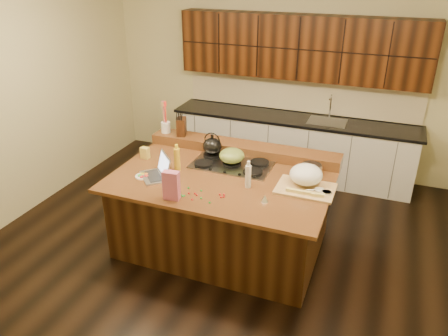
% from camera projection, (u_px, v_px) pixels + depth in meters
% --- Properties ---
extents(room, '(5.52, 5.02, 2.72)m').
position_uv_depth(room, '(222.00, 140.00, 4.66)').
color(room, black).
rests_on(room, ground).
extents(island, '(2.40, 1.60, 0.92)m').
position_uv_depth(island, '(222.00, 211.00, 5.04)').
color(island, black).
rests_on(island, ground).
extents(back_ledge, '(2.40, 0.30, 0.12)m').
position_uv_depth(back_ledge, '(243.00, 148.00, 5.41)').
color(back_ledge, black).
rests_on(back_ledge, island).
extents(cooktop, '(0.92, 0.52, 0.05)m').
position_uv_depth(cooktop, '(232.00, 164.00, 5.09)').
color(cooktop, gray).
rests_on(cooktop, island).
extents(back_counter, '(3.70, 0.66, 2.40)m').
position_uv_depth(back_counter, '(295.00, 114.00, 6.59)').
color(back_counter, silver).
rests_on(back_counter, ground).
extents(kettle, '(0.27, 0.27, 0.21)m').
position_uv_depth(kettle, '(212.00, 146.00, 5.24)').
color(kettle, black).
rests_on(kettle, cooktop).
extents(green_bowl, '(0.35, 0.35, 0.16)m').
position_uv_depth(green_bowl, '(232.00, 156.00, 5.04)').
color(green_bowl, olive).
rests_on(green_bowl, cooktop).
extents(laptop, '(0.45, 0.45, 0.25)m').
position_uv_depth(laptop, '(158.00, 171.00, 4.81)').
color(laptop, '#B7B7BC').
rests_on(laptop, island).
extents(oil_bottle, '(0.08, 0.08, 0.27)m').
position_uv_depth(oil_bottle, '(177.00, 160.00, 4.92)').
color(oil_bottle, gold).
rests_on(oil_bottle, island).
extents(vinegar_bottle, '(0.08, 0.08, 0.25)m').
position_uv_depth(vinegar_bottle, '(248.00, 176.00, 4.57)').
color(vinegar_bottle, silver).
rests_on(vinegar_bottle, island).
extents(wooden_tray, '(0.60, 0.48, 0.24)m').
position_uv_depth(wooden_tray, '(306.00, 178.00, 4.58)').
color(wooden_tray, tan).
rests_on(wooden_tray, island).
extents(ramekin_a, '(0.11, 0.11, 0.04)m').
position_uv_depth(ramekin_a, '(319.00, 191.00, 4.49)').
color(ramekin_a, white).
rests_on(ramekin_a, island).
extents(ramekin_b, '(0.11, 0.11, 0.04)m').
position_uv_depth(ramekin_b, '(327.00, 194.00, 4.44)').
color(ramekin_b, white).
rests_on(ramekin_b, island).
extents(ramekin_c, '(0.12, 0.12, 0.04)m').
position_uv_depth(ramekin_c, '(327.00, 193.00, 4.45)').
color(ramekin_c, white).
rests_on(ramekin_c, island).
extents(strainer_bowl, '(0.31, 0.31, 0.09)m').
position_uv_depth(strainer_bowl, '(311.00, 170.00, 4.89)').
color(strainer_bowl, '#996B3F').
rests_on(strainer_bowl, island).
extents(kitchen_timer, '(0.11, 0.11, 0.07)m').
position_uv_depth(kitchen_timer, '(265.00, 198.00, 4.33)').
color(kitchen_timer, silver).
rests_on(kitchen_timer, island).
extents(pink_bag, '(0.17, 0.10, 0.30)m').
position_uv_depth(pink_bag, '(171.00, 185.00, 4.33)').
color(pink_bag, '#B95773').
rests_on(pink_bag, island).
extents(candy_plate, '(0.19, 0.19, 0.01)m').
position_uv_depth(candy_plate, '(143.00, 176.00, 4.84)').
color(candy_plate, white).
rests_on(candy_plate, island).
extents(package_box, '(0.11, 0.08, 0.14)m').
position_uv_depth(package_box, '(145.00, 153.00, 5.25)').
color(package_box, '#DDC44E').
rests_on(package_box, island).
extents(utensil_crock, '(0.16, 0.16, 0.14)m').
position_uv_depth(utensil_crock, '(166.00, 127.00, 5.70)').
color(utensil_crock, white).
rests_on(utensil_crock, back_ledge).
extents(knife_block, '(0.16, 0.21, 0.22)m').
position_uv_depth(knife_block, '(181.00, 127.00, 5.61)').
color(knife_block, black).
rests_on(knife_block, back_ledge).
extents(gumdrop_0, '(0.02, 0.02, 0.02)m').
position_uv_depth(gumdrop_0, '(221.00, 197.00, 4.41)').
color(gumdrop_0, red).
rests_on(gumdrop_0, island).
extents(gumdrop_1, '(0.02, 0.02, 0.02)m').
position_uv_depth(gumdrop_1, '(184.00, 196.00, 4.43)').
color(gumdrop_1, '#198C26').
rests_on(gumdrop_1, island).
extents(gumdrop_2, '(0.02, 0.02, 0.02)m').
position_uv_depth(gumdrop_2, '(189.00, 193.00, 4.48)').
color(gumdrop_2, red).
rests_on(gumdrop_2, island).
extents(gumdrop_3, '(0.02, 0.02, 0.02)m').
position_uv_depth(gumdrop_3, '(201.00, 198.00, 4.39)').
color(gumdrop_3, '#198C26').
rests_on(gumdrop_3, island).
extents(gumdrop_4, '(0.02, 0.02, 0.02)m').
position_uv_depth(gumdrop_4, '(220.00, 195.00, 4.45)').
color(gumdrop_4, red).
rests_on(gumdrop_4, island).
extents(gumdrop_5, '(0.02, 0.02, 0.02)m').
position_uv_depth(gumdrop_5, '(188.00, 188.00, 4.58)').
color(gumdrop_5, '#198C26').
rests_on(gumdrop_5, island).
extents(gumdrop_6, '(0.02, 0.02, 0.02)m').
position_uv_depth(gumdrop_6, '(195.00, 194.00, 4.47)').
color(gumdrop_6, red).
rests_on(gumdrop_6, island).
extents(gumdrop_7, '(0.02, 0.02, 0.02)m').
position_uv_depth(gumdrop_7, '(183.00, 196.00, 4.42)').
color(gumdrop_7, '#198C26').
rests_on(gumdrop_7, island).
extents(gumdrop_8, '(0.02, 0.02, 0.02)m').
position_uv_depth(gumdrop_8, '(197.00, 195.00, 4.45)').
color(gumdrop_8, red).
rests_on(gumdrop_8, island).
extents(gumdrop_9, '(0.02, 0.02, 0.02)m').
position_uv_depth(gumdrop_9, '(182.00, 195.00, 4.45)').
color(gumdrop_9, '#198C26').
rests_on(gumdrop_9, island).
extents(gumdrop_10, '(0.02, 0.02, 0.02)m').
position_uv_depth(gumdrop_10, '(224.00, 195.00, 4.45)').
color(gumdrop_10, red).
rests_on(gumdrop_10, island).
extents(gumdrop_11, '(0.02, 0.02, 0.02)m').
position_uv_depth(gumdrop_11, '(201.00, 191.00, 4.53)').
color(gumdrop_11, '#198C26').
rests_on(gumdrop_11, island).
extents(gumdrop_12, '(0.02, 0.02, 0.02)m').
position_uv_depth(gumdrop_12, '(224.00, 197.00, 4.41)').
color(gumdrop_12, red).
rests_on(gumdrop_12, island).
extents(gumdrop_13, '(0.02, 0.02, 0.02)m').
position_uv_depth(gumdrop_13, '(210.00, 203.00, 4.31)').
color(gumdrop_13, '#198C26').
rests_on(gumdrop_13, island).
extents(gumdrop_14, '(0.02, 0.02, 0.02)m').
position_uv_depth(gumdrop_14, '(192.00, 200.00, 4.36)').
color(gumdrop_14, red).
rests_on(gumdrop_14, island).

